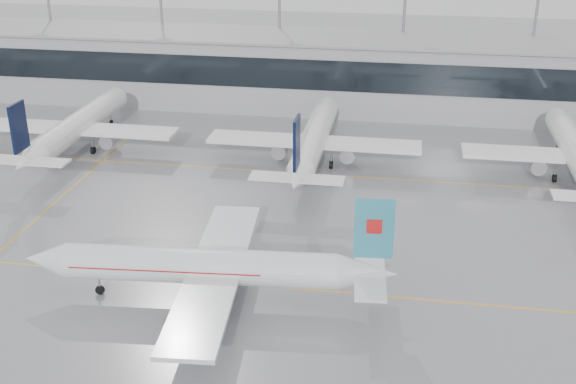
# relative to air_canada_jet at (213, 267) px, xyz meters

# --- Properties ---
(ground) EXTENTS (320.00, 320.00, 0.00)m
(ground) POSITION_rel_air_canada_jet_xyz_m (4.56, 3.27, -3.50)
(ground) COLOR gray
(ground) RESTS_ON ground
(taxi_line_main) EXTENTS (120.00, 0.25, 0.01)m
(taxi_line_main) POSITION_rel_air_canada_jet_xyz_m (4.56, 3.27, -3.49)
(taxi_line_main) COLOR gold
(taxi_line_main) RESTS_ON ground
(taxi_line_north) EXTENTS (120.00, 0.25, 0.01)m
(taxi_line_north) POSITION_rel_air_canada_jet_xyz_m (4.56, 33.27, -3.49)
(taxi_line_north) COLOR gold
(taxi_line_north) RESTS_ON ground
(taxi_line_cross) EXTENTS (0.25, 60.00, 0.01)m
(taxi_line_cross) POSITION_rel_air_canada_jet_xyz_m (-25.44, 18.27, -3.49)
(taxi_line_cross) COLOR gold
(taxi_line_cross) RESTS_ON ground
(terminal) EXTENTS (180.00, 15.00, 12.00)m
(terminal) POSITION_rel_air_canada_jet_xyz_m (4.56, 65.27, 2.50)
(terminal) COLOR #97979A
(terminal) RESTS_ON ground
(terminal_glass) EXTENTS (180.00, 0.20, 5.00)m
(terminal_glass) POSITION_rel_air_canada_jet_xyz_m (4.56, 57.72, 4.00)
(terminal_glass) COLOR black
(terminal_glass) RESTS_ON ground
(terminal_roof) EXTENTS (182.00, 16.00, 0.40)m
(terminal_roof) POSITION_rel_air_canada_jet_xyz_m (4.56, 65.27, 8.70)
(terminal_roof) COLOR gray
(terminal_roof) RESTS_ON ground
(light_masts) EXTENTS (156.40, 1.00, 22.60)m
(light_masts) POSITION_rel_air_canada_jet_xyz_m (4.56, 71.27, 9.85)
(light_masts) COLOR gray
(light_masts) RESTS_ON ground
(air_canada_jet) EXTENTS (35.59, 28.29, 11.06)m
(air_canada_jet) POSITION_rel_air_canada_jet_xyz_m (0.00, 0.00, 0.00)
(air_canada_jet) COLOR white
(air_canada_jet) RESTS_ON ground
(parked_jet_b) EXTENTS (29.64, 36.96, 11.72)m
(parked_jet_b) POSITION_rel_air_canada_jet_xyz_m (-30.44, 36.96, 0.22)
(parked_jet_b) COLOR white
(parked_jet_b) RESTS_ON ground
(parked_jet_c) EXTENTS (29.64, 36.96, 11.72)m
(parked_jet_c) POSITION_rel_air_canada_jet_xyz_m (4.56, 36.96, 0.22)
(parked_jet_c) COLOR white
(parked_jet_c) RESTS_ON ground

